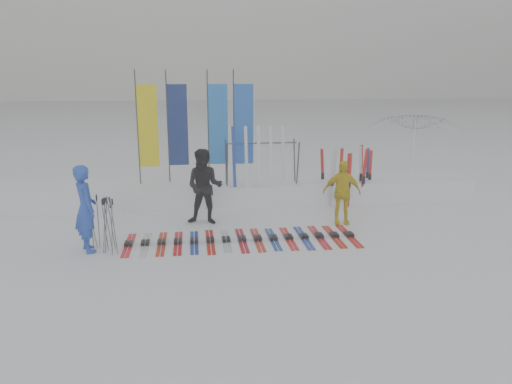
{
  "coord_description": "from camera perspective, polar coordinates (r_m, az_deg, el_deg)",
  "views": [
    {
      "loc": [
        -1.24,
        -9.63,
        3.73
      ],
      "look_at": [
        0.2,
        1.6,
        1.0
      ],
      "focal_mm": 35.0,
      "sensor_mm": 36.0,
      "label": 1
    }
  ],
  "objects": [
    {
      "name": "ground",
      "position": [
        10.4,
        0.03,
        -7.46
      ],
      "size": [
        120.0,
        120.0,
        0.0
      ],
      "primitive_type": "plane",
      "color": "white",
      "rests_on": "ground"
    },
    {
      "name": "ski_rack",
      "position": [
        14.16,
        0.65,
        4.02
      ],
      "size": [
        2.04,
        0.8,
        1.23
      ],
      "color": "#383A3F",
      "rests_on": "ground"
    },
    {
      "name": "feather_flags",
      "position": [
        14.48,
        -6.84,
        7.58
      ],
      "size": [
        3.3,
        0.22,
        3.2
      ],
      "color": "#383A3F",
      "rests_on": "ground"
    },
    {
      "name": "person_blue",
      "position": [
        11.07,
        -18.9,
        -1.82
      ],
      "size": [
        0.7,
        0.81,
        1.87
      ],
      "primitive_type": "imported",
      "rotation": [
        0.0,
        0.0,
        2.02
      ],
      "color": "blue",
      "rests_on": "ground"
    },
    {
      "name": "person_yellow",
      "position": [
        12.62,
        9.77,
        -0.03
      ],
      "size": [
        0.99,
        0.52,
        1.61
      ],
      "primitive_type": "imported",
      "rotation": [
        0.0,
        0.0,
        -0.14
      ],
      "color": "yellow",
      "rests_on": "ground"
    },
    {
      "name": "ski_row",
      "position": [
        11.36,
        -1.52,
        -5.42
      ],
      "size": [
        5.19,
        1.69,
        0.07
      ],
      "color": "red",
      "rests_on": "ground"
    },
    {
      "name": "snow_bank",
      "position": [
        14.69,
        -2.26,
        0.04
      ],
      "size": [
        14.0,
        1.6,
        0.6
      ],
      "primitive_type": "cube",
      "color": "white",
      "rests_on": "ground"
    },
    {
      "name": "person_black",
      "position": [
        12.47,
        -5.9,
        0.59
      ],
      "size": [
        1.06,
        0.91,
        1.9
      ],
      "primitive_type": "imported",
      "rotation": [
        0.0,
        0.0,
        -0.23
      ],
      "color": "black",
      "rests_on": "ground"
    },
    {
      "name": "tent_canopy",
      "position": [
        16.45,
        17.54,
        4.38
      ],
      "size": [
        3.73,
        3.75,
        2.57
      ],
      "primitive_type": "imported",
      "rotation": [
        0.0,
        0.0,
        -0.42
      ],
      "color": "white",
      "rests_on": "ground"
    },
    {
      "name": "upright_skis",
      "position": [
        14.71,
        10.7,
        1.79
      ],
      "size": [
        1.48,
        1.02,
        1.67
      ],
      "color": "red",
      "rests_on": "ground"
    },
    {
      "name": "pole_cluster",
      "position": [
        11.04,
        -17.1,
        -3.54
      ],
      "size": [
        0.63,
        0.72,
        1.25
      ],
      "color": "#595B60",
      "rests_on": "ground"
    }
  ]
}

